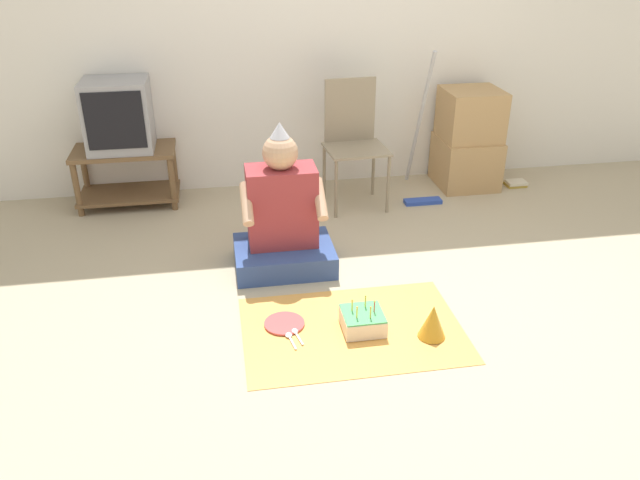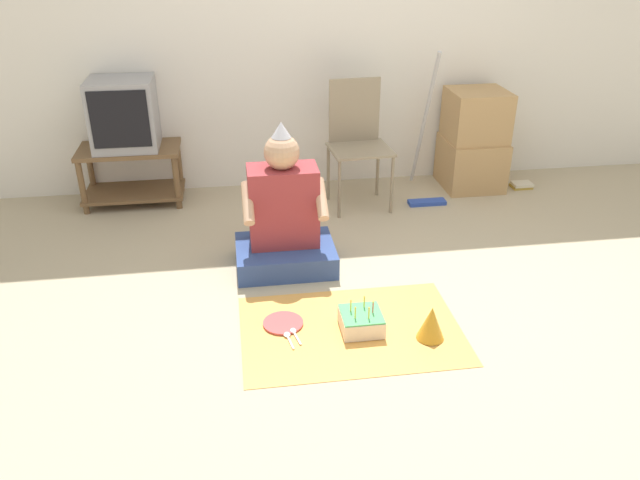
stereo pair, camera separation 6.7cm
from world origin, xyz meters
name	(u,v)px [view 2 (the right image)]	position (x,y,z in m)	size (l,w,h in m)	color
ground_plane	(398,307)	(0.00, 0.00, 0.00)	(16.00, 16.00, 0.00)	tan
wall_back	(340,16)	(0.00, 1.94, 1.27)	(6.40, 0.06, 2.55)	white
tv_stand	(132,170)	(-1.59, 1.70, 0.25)	(0.73, 0.41, 0.43)	brown
tv	(124,114)	(-1.59, 1.71, 0.67)	(0.45, 0.40, 0.50)	#99999E
folding_chair	(357,135)	(0.05, 1.47, 0.52)	(0.45, 0.41, 0.91)	gray
cardboard_box_stack	(473,141)	(1.02, 1.65, 0.37)	(0.45, 0.47, 0.76)	tan
dust_mop	(425,158)	(0.57, 1.45, 0.32)	(0.28, 0.49, 1.12)	#2D4CB2
book_pile	(522,185)	(1.42, 1.54, 0.02)	(0.16, 0.11, 0.04)	#A88933
person_seated	(284,220)	(-0.57, 0.58, 0.30)	(0.60, 0.46, 0.90)	#334C8C
party_cloth	(351,330)	(-0.30, -0.18, 0.00)	(1.14, 0.78, 0.01)	#EFA84C
birthday_cake	(361,321)	(-0.25, -0.18, 0.06)	(0.21, 0.21, 0.17)	#F4E0C6
party_hat_blue	(431,323)	(0.09, -0.31, 0.10)	(0.14, 0.14, 0.18)	gold
paper_plate	(283,323)	(-0.64, -0.08, 0.01)	(0.21, 0.21, 0.01)	#D84C4C
plastic_spoon_near	(294,332)	(-0.59, -0.17, 0.01)	(0.05, 0.14, 0.01)	white
plastic_spoon_far	(288,336)	(-0.63, -0.20, 0.01)	(0.04, 0.14, 0.01)	white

